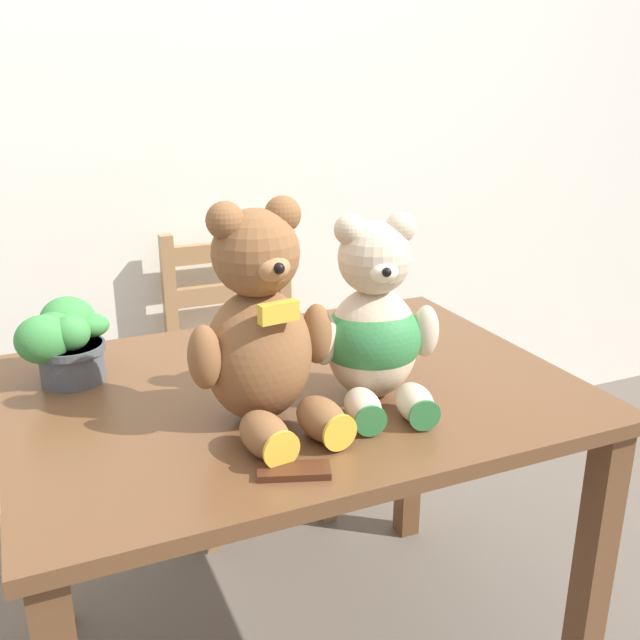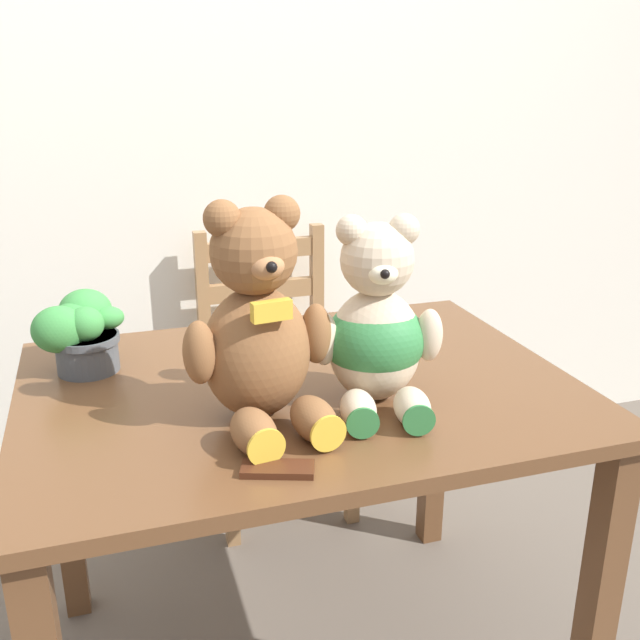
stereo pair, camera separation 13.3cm
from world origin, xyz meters
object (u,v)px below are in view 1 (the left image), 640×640
Objects in this scene: wooden_chair_behind at (244,376)px; teddy_bear_left at (261,331)px; chocolate_bar at (294,471)px; potted_plant at (64,339)px; teddy_bear_right at (374,328)px.

teddy_bear_left reaches higher than wooden_chair_behind.
potted_plant is at bearing 118.79° from chocolate_bar.
chocolate_bar is (-0.25, -0.21, -0.14)m from teddy_bear_right.
chocolate_bar is (0.30, -0.54, -0.09)m from potted_plant.
chocolate_bar is at bearing -61.21° from potted_plant.
potted_plant is (-0.55, 0.33, -0.06)m from teddy_bear_right.
teddy_bear_right is at bearing 89.60° from wooden_chair_behind.
teddy_bear_left is at bearing 75.05° from wooden_chair_behind.
potted_plant is 0.62m from chocolate_bar.
chocolate_bar is (-0.26, -1.09, 0.32)m from wooden_chair_behind.
potted_plant reaches higher than wooden_chair_behind.
wooden_chair_behind reaches higher than chocolate_bar.
teddy_bear_right is 3.12× the size of chocolate_bar.
teddy_bear_left is 0.27m from chocolate_bar.
wooden_chair_behind is 1.00m from teddy_bear_right.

